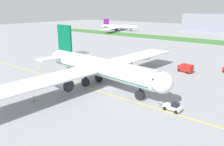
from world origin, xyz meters
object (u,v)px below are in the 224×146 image
Objects in this scene: airliner_foreground at (98,67)px; parked_airliner_far_left at (118,27)px; ground_crew_wingwalker_port at (34,99)px; pushback_tug at (173,107)px; service_truck_catering_van at (144,56)px; service_truck_baggage_loader at (186,68)px.

airliner_foreground is 1.19× the size of parked_airliner_far_left.
ground_crew_wingwalker_port is 191.56m from parked_airliner_far_left.
parked_airliner_far_left is (-125.84, 148.42, 3.25)m from pushback_tug.
service_truck_catering_van reaches higher than pushback_tug.
ground_crew_wingwalker_port is at bearing -149.87° from pushback_tug.
ground_crew_wingwalker_port is (-30.95, -17.96, 0.09)m from pushback_tug.
ground_crew_wingwalker_port is 0.37× the size of service_truck_catering_van.
ground_crew_wingwalker_port is 56.64m from service_truck_baggage_loader.
pushback_tug is 3.50× the size of ground_crew_wingwalker_port.
airliner_foreground is at bearing -55.73° from parked_airliner_far_left.
airliner_foreground is at bearing 76.82° from ground_crew_wingwalker_port.
ground_crew_wingwalker_port is 62.85m from service_truck_catering_van.
service_truck_baggage_loader is at bearing -22.76° from service_truck_catering_van.
service_truck_baggage_loader is at bearing -44.42° from parked_airliner_far_left.
airliner_foreground is 16.85× the size of service_truck_catering_van.
pushback_tug is 35.83m from service_truck_baggage_loader.
airliner_foreground is 26.83m from pushback_tug.
parked_airliner_far_left is at bearing 119.70° from ground_crew_wingwalker_port.
airliner_foreground is 12.99× the size of service_truck_baggage_loader.
pushback_tug is at bearing -52.68° from service_truck_catering_van.
service_truck_catering_van is at bearing -48.50° from parked_airliner_far_left.
pushback_tug is 0.99× the size of service_truck_baggage_loader.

